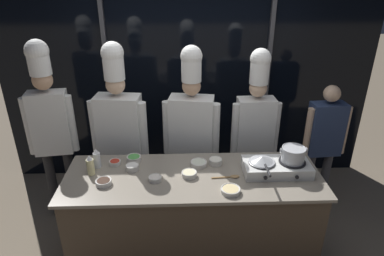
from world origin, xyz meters
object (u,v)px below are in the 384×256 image
frying_pan (262,160)px  prep_bowl_onion (155,178)px  prep_bowl_noodles (189,174)px  prep_bowl_scallions (134,158)px  prep_bowl_garlic (216,161)px  chef_sous (119,125)px  prep_bowl_ginger (231,190)px  portable_stove (276,167)px  squeeze_bottle_oil (90,165)px  stock_pot (293,154)px  serving_spoon_slotted (231,177)px  prep_bowl_chili_flakes (115,162)px  person_guest (324,138)px  chef_head (50,118)px  prep_bowl_soy_glaze (104,182)px  chef_pastry (255,123)px  squeeze_bottle_clear (97,159)px  chef_line (191,126)px  prep_bowl_bean_sprouts (199,163)px  prep_bowl_rice (132,167)px

frying_pan → prep_bowl_onion: size_ratio=3.62×
prep_bowl_noodles → prep_bowl_scallions: (-0.52, 0.29, 0.00)m
prep_bowl_garlic → chef_sous: size_ratio=0.06×
prep_bowl_ginger → prep_bowl_garlic: size_ratio=1.37×
portable_stove → squeeze_bottle_oil: size_ratio=3.11×
prep_bowl_garlic → prep_bowl_noodles: prep_bowl_garlic is taller
prep_bowl_ginger → prep_bowl_onion: same height
portable_stove → frying_pan: frying_pan is taller
stock_pot → serving_spoon_slotted: stock_pot is taller
frying_pan → prep_bowl_ginger: frying_pan is taller
prep_bowl_chili_flakes → person_guest: 2.24m
squeeze_bottle_oil → prep_bowl_chili_flakes: 0.25m
stock_pot → prep_bowl_onion: size_ratio=2.07×
prep_bowl_ginger → prep_bowl_scallions: 1.01m
prep_bowl_chili_flakes → frying_pan: bearing=-8.1°
prep_bowl_chili_flakes → chef_head: bearing=147.0°
prep_bowl_soy_glaze → chef_pastry: size_ratio=0.07×
squeeze_bottle_clear → prep_bowl_garlic: bearing=0.7°
chef_line → person_guest: bearing=-169.7°
prep_bowl_soy_glaze → person_guest: size_ratio=0.09×
prep_bowl_bean_sprouts → prep_bowl_scallions: 0.62m
prep_bowl_garlic → chef_sous: 1.08m
prep_bowl_scallions → prep_bowl_rice: bearing=-88.4°
prep_bowl_rice → chef_line: chef_line is taller
squeeze_bottle_clear → stock_pot: bearing=-4.7°
prep_bowl_scallions → person_guest: bearing=12.1°
stock_pot → prep_bowl_bean_sprouts: size_ratio=1.52×
serving_spoon_slotted → chef_sous: chef_sous is taller
frying_pan → chef_sous: chef_sous is taller
stock_pot → prep_bowl_noodles: size_ratio=1.72×
stock_pot → chef_pastry: bearing=105.9°
prep_bowl_rice → person_guest: (2.01, 0.59, -0.04)m
prep_bowl_chili_flakes → prep_bowl_scallions: size_ratio=0.78×
prep_bowl_onion → stock_pot: bearing=4.5°
prep_bowl_bean_sprouts → chef_line: bearing=95.6°
prep_bowl_garlic → stock_pot: bearing=-13.5°
prep_bowl_noodles → prep_bowl_onion: bearing=-169.1°
stock_pot → prep_bowl_bean_sprouts: bearing=170.5°
frying_pan → squeeze_bottle_clear: bearing=174.2°
chef_sous → chef_line: (0.75, 0.02, -0.03)m
portable_stove → prep_bowl_chili_flakes: size_ratio=5.49×
prep_bowl_garlic → prep_bowl_chili_flakes: bearing=178.3°
prep_bowl_garlic → prep_bowl_scallions: size_ratio=0.87×
prep_bowl_noodles → prep_bowl_rice: bearing=166.2°
frying_pan → prep_bowl_bean_sprouts: 0.58m
squeeze_bottle_clear → prep_bowl_ginger: (1.18, -0.44, -0.07)m
prep_bowl_rice → chef_pastry: (1.24, 0.60, 0.15)m
chef_line → prep_bowl_chili_flakes: bearing=41.3°
prep_bowl_soy_glaze → prep_bowl_noodles: (0.73, 0.10, 0.00)m
squeeze_bottle_oil → serving_spoon_slotted: size_ratio=0.76×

